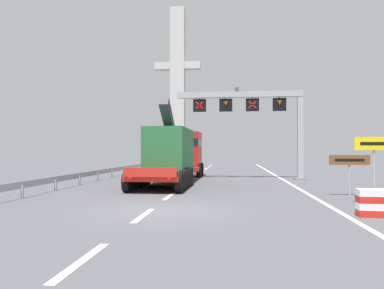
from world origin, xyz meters
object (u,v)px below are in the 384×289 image
at_px(exit_sign_yellow, 374,153).
at_px(heavy_haul_truck_red, 176,153).
at_px(tourist_info_sign_brown, 349,164).
at_px(overhead_lane_gantry, 256,109).
at_px(crash_barrier_striped, 373,203).
at_px(bridge_pylon_distant, 178,82).

bearing_deg(exit_sign_yellow, heavy_haul_truck_red, 131.87).
bearing_deg(tourist_info_sign_brown, exit_sign_yellow, -88.80).
height_order(heavy_haul_truck_red, tourist_info_sign_brown, heavy_haul_truck_red).
relative_size(overhead_lane_gantry, exit_sign_yellow, 3.62).
distance_m(crash_barrier_striped, bridge_pylon_distant, 62.57).
bearing_deg(tourist_info_sign_brown, bridge_pylon_distant, 106.78).
xyz_separation_m(tourist_info_sign_brown, bridge_pylon_distant, (-16.08, 53.34, 14.01)).
bearing_deg(crash_barrier_striped, bridge_pylon_distant, 104.44).
relative_size(heavy_haul_truck_red, tourist_info_sign_brown, 7.24).
bearing_deg(heavy_haul_truck_red, tourist_info_sign_brown, -39.24).
xyz_separation_m(exit_sign_yellow, crash_barrier_striped, (-1.00, -2.58, -1.60)).
height_order(heavy_haul_truck_red, bridge_pylon_distant, bridge_pylon_distant).
xyz_separation_m(tourist_info_sign_brown, crash_barrier_striped, (-0.94, -5.47, -1.07)).
height_order(heavy_haul_truck_red, exit_sign_yellow, heavy_haul_truck_red).
bearing_deg(bridge_pylon_distant, overhead_lane_gantry, -73.94).
height_order(overhead_lane_gantry, heavy_haul_truck_red, overhead_lane_gantry).
bearing_deg(bridge_pylon_distant, exit_sign_yellow, -73.98).
height_order(overhead_lane_gantry, tourist_info_sign_brown, overhead_lane_gantry).
xyz_separation_m(overhead_lane_gantry, tourist_info_sign_brown, (3.66, -10.19, -3.80)).
bearing_deg(overhead_lane_gantry, tourist_info_sign_brown, -70.25).
distance_m(heavy_haul_truck_red, exit_sign_yellow, 14.23).
bearing_deg(bridge_pylon_distant, tourist_info_sign_brown, -73.22).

